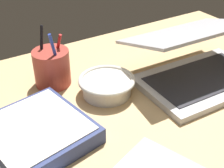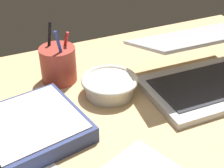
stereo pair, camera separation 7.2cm
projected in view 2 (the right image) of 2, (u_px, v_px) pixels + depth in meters
The scene contains 4 objects.
desk_top at pixel (127, 143), 66.98cm from camera, with size 140.00×100.00×2.00cm, color tan.
laptop at pixel (206, 69), 82.00cm from camera, with size 35.00×29.99×15.65cm.
bowl at pixel (110, 85), 79.50cm from camera, with size 14.57×14.57×4.71cm.
pen_cup at pixel (58, 64), 83.93cm from camera, with size 9.59×9.59×15.91cm.
Camera 2 is at (-23.98, -43.44, 47.83)cm, focal length 50.00 mm.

